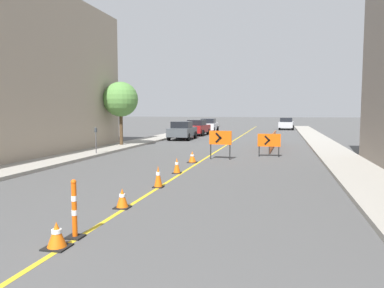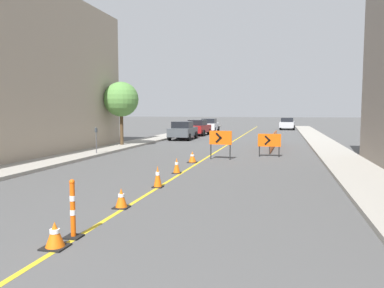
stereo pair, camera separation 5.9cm
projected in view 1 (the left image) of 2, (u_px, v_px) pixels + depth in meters
name	position (u px, v px, depth m)	size (l,w,h in m)	color
lane_stripe	(232.00, 142.00, 30.46)	(0.12, 60.36, 0.01)	gold
sidewalk_left	(152.00, 139.00, 32.05)	(2.15, 60.36, 0.15)	#9E998E
sidewalk_right	(321.00, 142.00, 28.86)	(2.15, 60.36, 0.15)	#9E998E
traffic_cone_second	(57.00, 235.00, 6.86)	(0.44, 0.44, 0.49)	black
traffic_cone_third	(122.00, 198.00, 9.69)	(0.39, 0.39, 0.52)	black
traffic_cone_fourth	(158.00, 177.00, 12.30)	(0.33, 0.33, 0.72)	black
traffic_cone_fifth	(177.00, 166.00, 15.04)	(0.34, 0.34, 0.64)	black
traffic_cone_farthest	(192.00, 157.00, 18.19)	(0.45, 0.45, 0.56)	black
delineator_post_front	(74.00, 213.00, 7.39)	(0.32, 0.32, 1.18)	black
arrow_barricade_primary	(220.00, 139.00, 19.28)	(1.18, 0.17, 1.49)	#EF560C
arrow_barricade_secondary	(269.00, 141.00, 20.40)	(1.24, 0.17, 1.26)	#EF560C
safety_mesh_fence	(273.00, 141.00, 25.25)	(0.31, 7.67, 1.02)	#EF560C
parked_car_curb_near	(182.00, 130.00, 32.76)	(1.95, 4.36, 1.59)	#474C51
parked_car_curb_mid	(197.00, 128.00, 38.26)	(2.00, 4.38, 1.59)	maroon
parked_car_curb_far	(209.00, 125.00, 44.32)	(1.96, 4.37, 1.59)	silver
parked_car_opposite_side	(286.00, 124.00, 49.95)	(2.04, 4.40, 1.59)	#B7B7BC
parking_meter_far_curb	(96.00, 135.00, 20.85)	(0.12, 0.11, 1.45)	#4C4C51
street_tree_left_near	(121.00, 100.00, 25.96)	(2.42, 2.42, 4.38)	#4C3823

